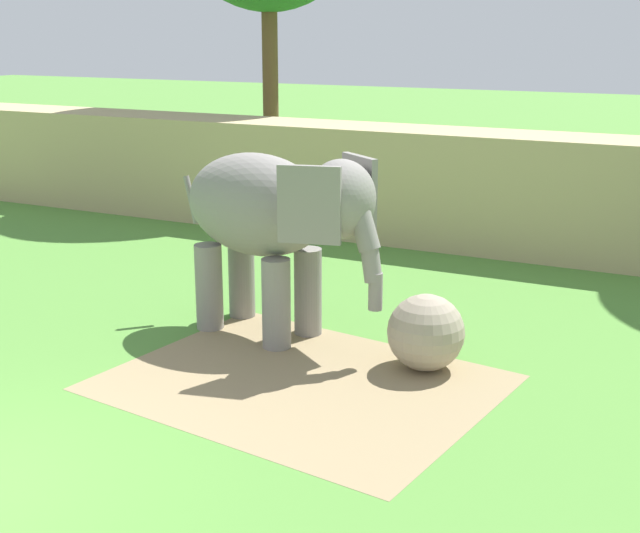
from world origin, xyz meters
TOP-DOWN VIEW (x-y plane):
  - dirt_patch at (2.06, 4.22)m, footprint 5.40×4.50m
  - embankment_wall at (0.00, 12.47)m, footprint 36.00×1.80m
  - elephant at (0.81, 5.68)m, footprint 3.79×1.92m
  - enrichment_ball at (3.38, 5.42)m, footprint 1.07×1.07m

SIDE VIEW (x-z plane):
  - dirt_patch at x=2.06m, z-range 0.00..0.01m
  - enrichment_ball at x=3.38m, z-range 0.00..1.07m
  - embankment_wall at x=0.00m, z-range 0.00..2.47m
  - elephant at x=0.81m, z-range 0.46..3.30m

